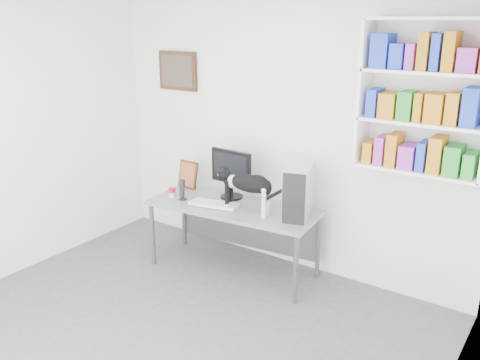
# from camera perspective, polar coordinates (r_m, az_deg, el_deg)

# --- Properties ---
(room) EXTENTS (4.01, 4.01, 2.70)m
(room) POSITION_cam_1_polar(r_m,az_deg,el_deg) (3.56, -12.03, -0.68)
(room) COLOR #5E5D63
(room) RESTS_ON ground
(bookshelf) EXTENTS (1.03, 0.28, 1.24)m
(bookshelf) POSITION_cam_1_polar(r_m,az_deg,el_deg) (4.32, 20.01, 8.68)
(bookshelf) COLOR white
(bookshelf) RESTS_ON room
(wall_art) EXTENTS (0.52, 0.04, 0.42)m
(wall_art) POSITION_cam_1_polar(r_m,az_deg,el_deg) (5.73, -7.01, 12.07)
(wall_art) COLOR #4E3019
(wall_art) RESTS_ON room
(desk) EXTENTS (1.74, 0.83, 0.70)m
(desk) POSITION_cam_1_polar(r_m,az_deg,el_deg) (5.11, -0.77, -6.56)
(desk) COLOR gray
(desk) RESTS_ON room
(monitor) EXTENTS (0.49, 0.25, 0.51)m
(monitor) POSITION_cam_1_polar(r_m,az_deg,el_deg) (5.11, -0.96, 0.71)
(monitor) COLOR black
(monitor) RESTS_ON desk
(keyboard) EXTENTS (0.51, 0.28, 0.04)m
(keyboard) POSITION_cam_1_polar(r_m,az_deg,el_deg) (4.97, -2.91, -2.71)
(keyboard) COLOR silver
(keyboard) RESTS_ON desk
(pc_tower) EXTENTS (0.35, 0.52, 0.48)m
(pc_tower) POSITION_cam_1_polar(r_m,az_deg,el_deg) (4.68, 6.64, -1.22)
(pc_tower) COLOR silver
(pc_tower) RESTS_ON desk
(speaker) EXTENTS (0.11, 0.11, 0.22)m
(speaker) POSITION_cam_1_polar(r_m,az_deg,el_deg) (5.13, -6.50, -1.03)
(speaker) COLOR black
(speaker) RESTS_ON desk
(leaning_print) EXTENTS (0.25, 0.11, 0.30)m
(leaning_print) POSITION_cam_1_polar(r_m,az_deg,el_deg) (5.49, -5.84, 0.68)
(leaning_print) COLOR #4E3019
(leaning_print) RESTS_ON desk
(soup_can) EXTENTS (0.08, 0.08, 0.10)m
(soup_can) POSITION_cam_1_polar(r_m,az_deg,el_deg) (5.24, -7.63, -1.40)
(soup_can) COLOR red
(soup_can) RESTS_ON desk
(cat) EXTENTS (0.65, 0.21, 0.40)m
(cat) POSITION_cam_1_polar(r_m,az_deg,el_deg) (4.72, 0.97, -1.49)
(cat) COLOR black
(cat) RESTS_ON desk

